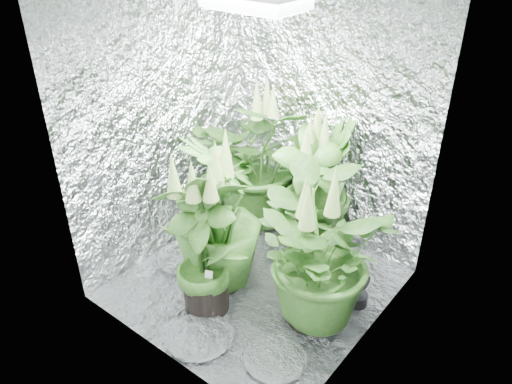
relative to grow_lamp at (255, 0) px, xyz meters
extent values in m
plane|color=silver|center=(0.00, 0.00, -1.83)|extent=(1.60, 1.60, 0.00)
cube|color=silver|center=(0.00, 0.80, -0.83)|extent=(1.60, 0.02, 2.00)
cube|color=silver|center=(0.00, -0.80, -0.83)|extent=(1.60, 0.02, 2.00)
cube|color=silver|center=(-0.80, 0.00, -0.83)|extent=(0.02, 1.60, 2.00)
cube|color=silver|center=(0.80, 0.00, -0.83)|extent=(0.02, 1.60, 2.00)
cube|color=white|center=(0.00, 0.00, -0.04)|extent=(0.46, 0.26, 0.01)
cylinder|color=black|center=(-0.46, 0.64, -1.69)|extent=(0.30, 0.30, 0.27)
cylinder|color=#412711|center=(-0.46, 0.64, -1.58)|extent=(0.27, 0.27, 0.03)
imported|color=#153F12|center=(-0.46, 0.64, -1.26)|extent=(1.25, 1.25, 1.06)
cone|color=#79944B|center=(-0.46, 0.64, -0.80)|extent=(0.10, 0.10, 0.27)
cylinder|color=black|center=(0.14, 0.41, -1.71)|extent=(0.25, 0.25, 0.23)
cylinder|color=#412711|center=(0.14, 0.41, -1.62)|extent=(0.23, 0.23, 0.03)
imported|color=#153F12|center=(0.14, 0.41, -1.30)|extent=(0.71, 0.71, 0.99)
cone|color=#79944B|center=(0.14, 0.41, -0.86)|extent=(0.08, 0.08, 0.23)
cylinder|color=black|center=(0.07, 0.64, -1.70)|extent=(0.28, 0.28, 0.25)
cylinder|color=#412711|center=(0.07, 0.64, -1.59)|extent=(0.25, 0.25, 0.03)
imported|color=#153F12|center=(0.07, 0.64, -1.30)|extent=(0.61, 0.61, 1.00)
cone|color=#79944B|center=(0.07, 0.64, -0.85)|extent=(0.09, 0.09, 0.25)
cylinder|color=black|center=(-0.21, -0.12, -1.68)|extent=(0.32, 0.32, 0.29)
cylinder|color=#412711|center=(-0.21, -0.12, -1.55)|extent=(0.30, 0.30, 0.03)
imported|color=#153F12|center=(-0.21, -0.12, -1.28)|extent=(0.79, 0.79, 1.01)
cone|color=#79944B|center=(-0.21, -0.12, -0.85)|extent=(0.10, 0.10, 0.29)
cylinder|color=black|center=(0.47, -0.05, -1.69)|extent=(0.30, 0.30, 0.27)
cylinder|color=#412711|center=(0.47, -0.05, -1.58)|extent=(0.27, 0.27, 0.03)
imported|color=#153F12|center=(0.47, -0.05, -1.34)|extent=(0.87, 0.87, 0.92)
cone|color=#79944B|center=(0.47, -0.05, -0.94)|extent=(0.10, 0.10, 0.27)
cylinder|color=black|center=(-0.10, -0.37, -1.70)|extent=(0.28, 0.28, 0.25)
cylinder|color=#412711|center=(-0.10, -0.37, -1.59)|extent=(0.26, 0.26, 0.03)
imported|color=#153F12|center=(-0.10, -0.37, -1.29)|extent=(0.75, 0.75, 1.01)
cone|color=#79944B|center=(-0.10, -0.37, -0.85)|extent=(0.09, 0.09, 0.25)
cylinder|color=black|center=(0.63, 0.25, -1.79)|extent=(0.14, 0.14, 0.08)
cylinder|color=black|center=(0.63, 0.25, -1.63)|extent=(0.10, 0.10, 0.10)
cylinder|color=#4C4C51|center=(0.58, 0.26, -1.63)|extent=(0.04, 0.29, 0.29)
torus|color=#4C4C51|center=(0.58, 0.26, -1.63)|extent=(0.04, 0.30, 0.30)
cube|color=white|center=(-0.04, -0.40, -1.53)|extent=(0.05, 0.04, 0.08)
camera|label=1|loc=(1.63, -2.06, 0.42)|focal=35.00mm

